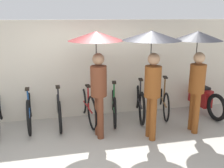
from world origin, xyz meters
The scene contains 12 objects.
ground_plane centered at (0.00, 0.00, 0.00)m, with size 30.00×30.00×0.00m, color #9E998E.
back_wall centered at (0.00, 2.02, 1.16)m, with size 12.86×0.12×2.32m.
parked_bicycle_1 centered at (-1.29, 1.69, 0.39)m, with size 0.44×1.76×1.03m.
parked_bicycle_2 centered at (-0.64, 1.68, 0.37)m, with size 0.44×1.77×1.07m.
parked_bicycle_3 centered at (0.00, 1.66, 0.39)m, with size 0.44×1.73×1.00m.
parked_bicycle_4 centered at (0.65, 1.66, 0.37)m, with size 0.49×1.73×1.03m.
parked_bicycle_5 centered at (1.29, 1.68, 0.40)m, with size 0.53×1.79×1.11m.
parked_bicycle_6 centered at (1.94, 1.73, 0.37)m, with size 0.57×1.67×1.07m.
pedestrian_leading centered at (0.14, 0.89, 1.70)m, with size 1.08×1.08×2.13m.
pedestrian_center centered at (1.15, 0.60, 1.73)m, with size 1.12×1.12×2.14m.
pedestrian_trailing centered at (2.16, 0.69, 1.64)m, with size 0.97×0.97×2.11m.
motorcycle centered at (2.93, 1.63, 0.38)m, with size 0.58×1.93×0.89m.
Camera 1 is at (-0.62, -3.84, 2.43)m, focal length 40.00 mm.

